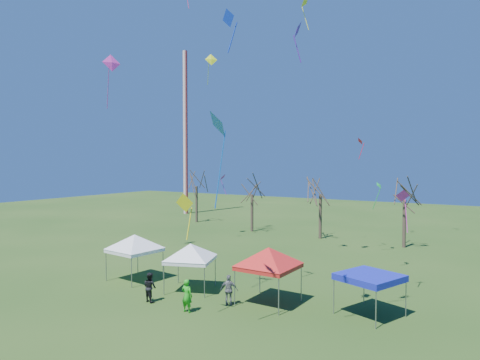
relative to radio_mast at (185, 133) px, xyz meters
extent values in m
plane|color=#224415|center=(28.00, -34.00, -12.50)|extent=(140.00, 140.00, 0.00)
cylinder|color=silver|center=(0.00, 0.00, 0.00)|extent=(0.70, 0.70, 25.00)
cylinder|color=#3D2D21|center=(7.15, -6.62, -10.11)|extent=(0.32, 0.32, 4.78)
cylinder|color=#3D2D21|center=(17.23, -9.35, -10.36)|extent=(0.32, 0.32, 4.28)
cylinder|color=#3D2D21|center=(25.63, -9.62, -10.18)|extent=(0.32, 0.32, 4.64)
cylinder|color=#3D2D21|center=(34.03, -9.96, -10.26)|extent=(0.32, 0.32, 4.49)
cylinder|color=gray|center=(19.05, -32.30, -11.54)|extent=(0.06, 0.06, 1.92)
cylinder|color=gray|center=(19.33, -29.64, -11.54)|extent=(0.06, 0.06, 1.92)
cylinder|color=gray|center=(21.72, -32.58, -11.54)|extent=(0.06, 0.06, 1.92)
cylinder|color=gray|center=(21.99, -29.91, -11.54)|extent=(0.06, 0.06, 1.92)
cube|color=white|center=(20.52, -31.11, -10.47)|extent=(3.15, 3.15, 0.23)
pyramid|color=white|center=(20.52, -31.11, -9.40)|extent=(4.04, 4.04, 0.96)
cylinder|color=gray|center=(24.47, -32.61, -11.59)|extent=(0.05, 0.05, 1.81)
cylinder|color=gray|center=(23.60, -30.23, -11.59)|extent=(0.05, 0.05, 1.81)
cylinder|color=gray|center=(26.85, -31.74, -11.59)|extent=(0.05, 0.05, 1.81)
cylinder|color=gray|center=(25.98, -29.36, -11.59)|extent=(0.05, 0.05, 1.81)
cube|color=white|center=(25.22, -30.99, -10.58)|extent=(3.49, 3.49, 0.22)
pyramid|color=white|center=(25.22, -30.99, -9.57)|extent=(3.61, 3.61, 0.91)
cylinder|color=gray|center=(29.13, -32.00, -11.51)|extent=(0.06, 0.06, 1.98)
cylinder|color=gray|center=(29.20, -29.23, -11.51)|extent=(0.06, 0.06, 1.98)
cylinder|color=gray|center=(31.90, -32.08, -11.51)|extent=(0.06, 0.06, 1.98)
cylinder|color=gray|center=(31.98, -29.31, -11.51)|extent=(0.06, 0.06, 1.98)
cube|color=red|center=(30.55, -30.65, -10.40)|extent=(3.05, 3.05, 0.24)
pyramid|color=red|center=(30.55, -30.65, -9.29)|extent=(4.20, 4.20, 0.99)
cylinder|color=gray|center=(34.28, -30.35, -11.58)|extent=(0.06, 0.06, 1.85)
cylinder|color=gray|center=(35.21, -27.94, -11.58)|extent=(0.06, 0.06, 1.85)
cylinder|color=gray|center=(36.69, -31.28, -11.58)|extent=(0.06, 0.06, 1.85)
cylinder|color=gray|center=(37.62, -28.87, -11.58)|extent=(0.06, 0.06, 1.85)
cube|color=#1019AA|center=(35.95, -29.61, -10.54)|extent=(3.58, 3.58, 0.22)
cube|color=#1019AA|center=(35.95, -29.61, -10.38)|extent=(3.58, 3.58, 0.11)
imported|color=green|center=(27.49, -34.19, -11.62)|extent=(0.67, 0.46, 1.77)
imported|color=slate|center=(28.81, -32.08, -11.65)|extent=(1.08, 0.78, 1.71)
imported|color=black|center=(24.62, -33.97, -11.66)|extent=(0.93, 0.78, 1.69)
cone|color=#1335CB|center=(28.37, -31.39, 3.66)|extent=(1.10, 0.67, 1.02)
cube|color=#1335CB|center=(28.67, -31.49, 2.49)|extent=(0.25, 0.67, 1.83)
cone|color=#4B16A0|center=(33.55, -33.62, 1.61)|extent=(0.69, 0.93, 0.79)
cube|color=#4B16A0|center=(33.48, -33.46, 0.76)|extent=(0.38, 0.19, 1.28)
cone|color=purple|center=(15.70, -13.16, -6.13)|extent=(0.89, 1.09, 0.78)
cube|color=purple|center=(15.61, -12.84, -7.24)|extent=(0.69, 0.22, 1.76)
cone|color=#D72FA3|center=(36.60, -24.72, -6.50)|extent=(0.96, 0.82, 0.80)
cube|color=#D72FA3|center=(36.80, -24.60, -7.73)|extent=(0.30, 0.47, 2.03)
cone|color=red|center=(31.03, -14.21, -2.63)|extent=(0.82, 0.85, 0.64)
cube|color=red|center=(31.18, -14.40, -3.53)|extent=(0.42, 0.37, 1.45)
cone|color=green|center=(32.59, -13.80, -6.50)|extent=(0.65, 0.81, 0.60)
cube|color=green|center=(32.49, -14.15, -7.65)|extent=(0.76, 0.26, 1.97)
cone|color=blue|center=(30.66, -35.81, -2.71)|extent=(1.60, 1.51, 1.23)
cube|color=blue|center=(30.86, -35.96, -4.81)|extent=(0.36, 0.44, 3.52)
cone|color=#DFF81A|center=(15.18, -14.50, 6.38)|extent=(1.27, 1.30, 1.30)
cube|color=#DFF81A|center=(14.95, -14.74, 4.88)|extent=(0.55, 0.52, 2.35)
cone|color=yellow|center=(28.22, -35.22, -6.50)|extent=(1.05, 0.44, 1.01)
cube|color=yellow|center=(28.46, -35.19, -7.54)|extent=(0.10, 0.53, 1.59)
cone|color=yellow|center=(28.92, -21.88, 7.44)|extent=(0.83, 1.06, 0.78)
cube|color=yellow|center=(28.87, -21.62, 6.30)|extent=(0.56, 0.14, 1.82)
cone|color=#E031A7|center=(13.89, -26.96, 3.76)|extent=(1.10, 1.61, 1.51)
cube|color=#E031A7|center=(13.76, -27.25, 1.67)|extent=(0.64, 0.31, 3.42)
camera|label=1|loc=(41.68, -51.93, -4.45)|focal=32.00mm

